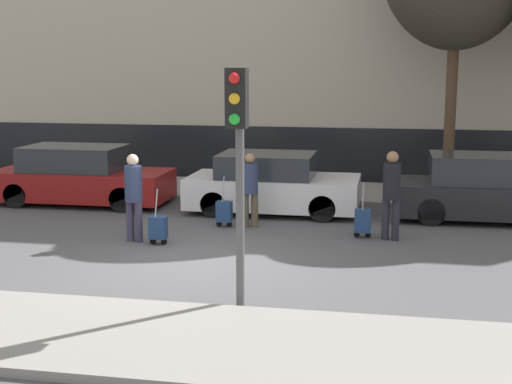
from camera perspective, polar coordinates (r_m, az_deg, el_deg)
name	(u,v)px	position (r m, az deg, el deg)	size (l,w,h in m)	color
ground_plane	(197,261)	(12.68, -4.78, -5.54)	(80.00, 80.00, 0.00)	#4C4C4F
sidewalk_near	(117,336)	(9.29, -11.09, -11.26)	(28.00, 2.50, 0.12)	gray
sidewalk_far	(265,190)	(19.34, 0.76, 0.15)	(28.00, 3.00, 0.12)	gray
building_facade	(285,0)	(22.49, 2.36, 15.11)	(28.00, 2.48, 10.77)	#B7AD99
parked_car_0	(80,177)	(18.21, -13.92, 1.17)	(4.36, 1.77, 1.44)	maroon
parked_car_1	(272,185)	(16.68, 1.27, 0.59)	(3.97, 1.90, 1.38)	silver
parked_car_2	(489,190)	(16.60, 18.13, 0.14)	(4.24, 1.77, 1.47)	black
pedestrian_left	(134,192)	(14.02, -9.77, -0.01)	(0.34, 0.34, 1.73)	#383347
trolley_left	(158,228)	(13.83, -7.84, -2.84)	(0.34, 0.29, 1.09)	navy
pedestrian_center	(250,186)	(15.06, -0.49, 0.49)	(0.35, 0.34, 1.59)	#4C4233
trolley_center	(224,212)	(15.19, -2.56, -1.57)	(0.34, 0.29, 1.10)	navy
pedestrian_right	(392,190)	(14.18, 10.79, 0.18)	(0.35, 0.34, 1.77)	#23232D
trolley_right	(363,221)	(14.39, 8.53, -2.29)	(0.34, 0.29, 1.12)	navy
traffic_light	(238,140)	(9.66, -1.45, 4.22)	(0.28, 0.47, 3.38)	#515154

